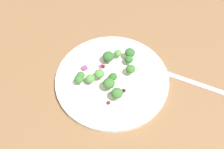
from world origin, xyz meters
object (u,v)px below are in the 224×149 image
object	(u,v)px
broccoli_floret_1	(79,81)
broccoli_floret_2	(113,77)
fork	(183,78)
plate	(112,79)
broccoli_floret_0	(90,80)

from	to	relation	value
broccoli_floret_1	broccoli_floret_2	world-z (taller)	broccoli_floret_1
broccoli_floret_2	fork	world-z (taller)	broccoli_floret_2
broccoli_floret_1	broccoli_floret_2	xyz separation A→B (cm)	(-8.13, -1.13, -0.12)
plate	broccoli_floret_1	bearing A→B (deg)	12.53
broccoli_floret_0	broccoli_floret_2	bearing A→B (deg)	-169.60
broccoli_floret_1	broccoli_floret_2	bearing A→B (deg)	-172.10
plate	broccoli_floret_0	world-z (taller)	broccoli_floret_0
broccoli_floret_0	broccoli_floret_1	distance (cm)	2.71
plate	fork	world-z (taller)	plate
broccoli_floret_0	fork	size ratio (longest dim) A/B	0.13
plate	broccoli_floret_0	xyz separation A→B (cm)	(5.19, 1.62, 2.13)
plate	broccoli_floret_1	world-z (taller)	broccoli_floret_1
broccoli_floret_2	fork	size ratio (longest dim) A/B	0.12
plate	broccoli_floret_2	xyz separation A→B (cm)	(-0.25, 0.62, 1.80)
broccoli_floret_1	broccoli_floret_2	size ratio (longest dim) A/B	1.04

